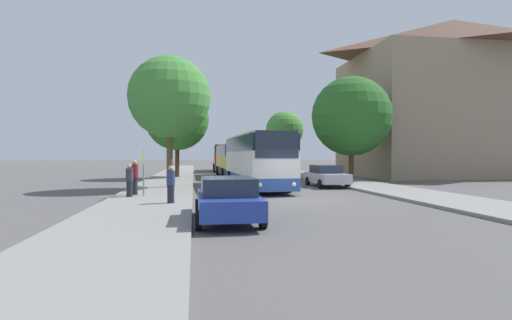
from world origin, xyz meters
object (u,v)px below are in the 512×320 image
(bus_front, at_px, (255,160))
(pedestrian_walking_back, at_px, (130,180))
(pedestrian_waiting_far, at_px, (171,184))
(tree_right_near, at_px, (351,116))
(pedestrian_waiting_near, at_px, (135,177))
(tree_left_near, at_px, (177,119))
(bus_rear, at_px, (223,158))
(bus_middle, at_px, (233,160))
(tree_right_mid, at_px, (285,130))
(parked_car_left_curb, at_px, (228,199))
(tree_left_far, at_px, (170,97))
(parked_car_right_near, at_px, (326,175))
(bus_stop_sign, at_px, (144,168))

(bus_front, xyz_separation_m, pedestrian_walking_back, (-7.23, -5.98, -0.92))
(pedestrian_waiting_far, bearing_deg, tree_right_near, -122.49)
(pedestrian_waiting_near, bearing_deg, tree_left_near, -100.01)
(pedestrian_walking_back, bearing_deg, bus_rear, -4.43)
(bus_middle, relative_size, tree_right_mid, 1.55)
(parked_car_left_curb, relative_size, pedestrian_waiting_near, 2.51)
(tree_left_far, distance_m, tree_right_near, 15.42)
(tree_right_near, relative_size, tree_right_mid, 1.15)
(bus_middle, bearing_deg, tree_right_mid, 46.88)
(tree_right_near, bearing_deg, bus_middle, 135.99)
(bus_middle, bearing_deg, pedestrian_waiting_near, -110.96)
(parked_car_right_near, relative_size, tree_right_mid, 0.62)
(tree_left_far, xyz_separation_m, tree_right_near, (14.50, 5.20, -0.51))
(bus_front, height_order, parked_car_right_near, bus_front)
(tree_right_near, bearing_deg, tree_left_near, 155.86)
(parked_car_left_curb, distance_m, pedestrian_waiting_far, 4.80)
(parked_car_right_near, relative_size, tree_right_near, 0.54)
(parked_car_left_curb, distance_m, tree_right_mid, 36.78)
(bus_stop_sign, bearing_deg, tree_right_mid, 63.60)
(tree_left_near, bearing_deg, bus_front, -64.13)
(parked_car_left_curb, bearing_deg, parked_car_right_near, 59.36)
(bus_rear, relative_size, parked_car_left_curb, 2.59)
(bus_middle, xyz_separation_m, pedestrian_waiting_far, (-4.86, -22.83, -0.78))
(tree_left_near, bearing_deg, pedestrian_waiting_far, -88.41)
(pedestrian_walking_back, distance_m, tree_right_near, 20.07)
(bus_front, bearing_deg, bus_rear, 88.30)
(parked_car_left_curb, height_order, bus_stop_sign, bus_stop_sign)
(bus_stop_sign, bearing_deg, tree_left_far, 80.05)
(bus_front, xyz_separation_m, pedestrian_waiting_near, (-7.13, -5.02, -0.81))
(parked_car_right_near, distance_m, tree_left_near, 16.36)
(tree_left_near, bearing_deg, bus_rear, 70.85)
(bus_middle, xyz_separation_m, tree_left_near, (-5.43, -2.27, 3.87))
(bus_rear, bearing_deg, tree_right_near, -65.95)
(parked_car_left_curb, height_order, tree_left_far, tree_left_far)
(tree_left_far, xyz_separation_m, tree_right_mid, (12.65, 21.92, -0.67))
(bus_front, bearing_deg, parked_car_left_curb, -104.70)
(bus_middle, xyz_separation_m, pedestrian_walking_back, (-7.03, -19.88, -0.77))
(tree_left_near, bearing_deg, bus_middle, 22.66)
(bus_rear, height_order, parked_car_right_near, bus_rear)
(bus_middle, relative_size, pedestrian_waiting_near, 6.39)
(bus_front, distance_m, pedestrian_walking_back, 9.43)
(parked_car_right_near, relative_size, tree_left_near, 0.55)
(pedestrian_waiting_near, relative_size, pedestrian_walking_back, 1.12)
(bus_front, bearing_deg, tree_right_near, 28.03)
(pedestrian_waiting_near, relative_size, tree_left_far, 0.21)
(parked_car_left_curb, height_order, tree_left_near, tree_left_near)
(bus_stop_sign, distance_m, pedestrian_waiting_far, 3.74)
(tree_left_far, bearing_deg, bus_rear, 78.73)
(pedestrian_waiting_far, distance_m, tree_right_mid, 33.35)
(pedestrian_waiting_near, height_order, tree_right_near, tree_right_near)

